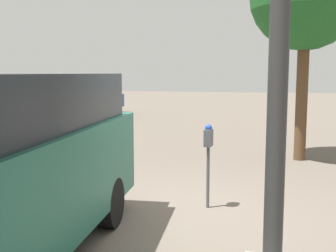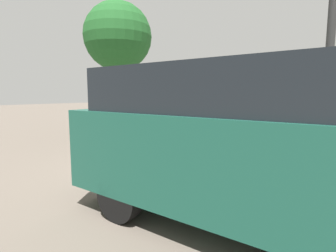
% 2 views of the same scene
% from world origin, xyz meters
% --- Properties ---
extents(ground_plane, '(80.00, 80.00, 0.00)m').
position_xyz_m(ground_plane, '(0.00, 0.00, 0.00)').
color(ground_plane, '#60564C').
extents(parking_meter_near, '(0.21, 0.13, 1.30)m').
position_xyz_m(parking_meter_near, '(-0.51, 0.57, 0.96)').
color(parking_meter_near, '#4C4C4C').
rests_on(parking_meter_near, ground).
extents(lamp_post, '(0.44, 0.44, 6.17)m').
position_xyz_m(lamp_post, '(2.49, 1.46, 1.98)').
color(lamp_post, beige).
rests_on(lamp_post, ground).
extents(parked_van, '(4.90, 2.16, 2.07)m').
position_xyz_m(parked_van, '(2.09, -1.37, 1.12)').
color(parked_van, '#195142').
rests_on(parked_van, ground).
extents(street_tree, '(2.56, 2.56, 5.15)m').
position_xyz_m(street_tree, '(-4.60, 2.27, 3.84)').
color(street_tree, '#513823').
rests_on(street_tree, ground).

